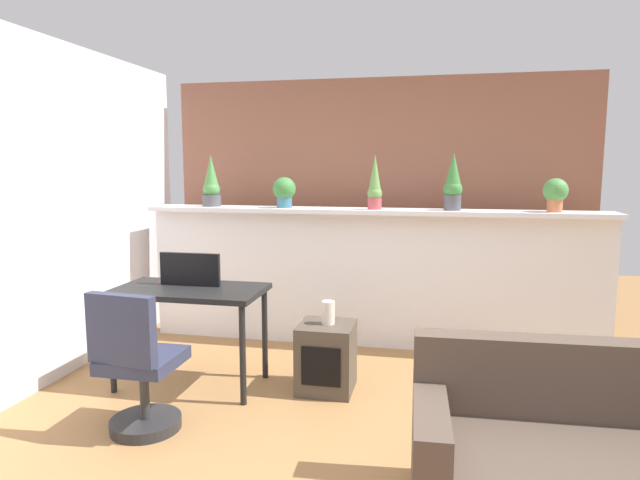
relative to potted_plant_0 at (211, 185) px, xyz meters
The scene contains 16 objects.
ground_plane 2.89m from the potted_plant_0, 52.73° to the right, with size 12.00×12.00×0.00m, color #9E7042.
divider_wall 1.73m from the potted_plant_0, ahead, with size 4.13×0.16×1.23m, color white.
plant_shelf 1.52m from the potted_plant_0, ahead, with size 4.13×0.37×0.04m, color white.
brick_wall_behind 1.64m from the potted_plant_0, 22.44° to the left, with size 4.13×0.10×2.50m, color #935B47.
side_wall_left 1.78m from the potted_plant_0, 117.09° to the right, with size 0.12×4.40×2.60m, color white.
potted_plant_0 is the anchor object (origin of this frame).
potted_plant_1 0.73m from the potted_plant_0, ahead, with size 0.21×0.21×0.28m.
potted_plant_2 1.56m from the potted_plant_0, ahead, with size 0.13×0.13×0.48m.
potted_plant_3 2.23m from the potted_plant_0, ahead, with size 0.16×0.16×0.49m.
potted_plant_4 3.05m from the potted_plant_0, ahead, with size 0.20×0.20×0.28m.
desk 1.47m from the potted_plant_0, 75.31° to the right, with size 1.10×0.60×0.75m.
tv_monitor 1.29m from the potted_plant_0, 75.61° to the right, with size 0.47×0.04×0.25m, color black.
office_chair 2.26m from the potted_plant_0, 80.62° to the right, with size 0.46×0.47×0.91m.
side_cube_shelf 2.10m from the potted_plant_0, 39.09° to the right, with size 0.40×0.41×0.50m.
vase_on_shelf 1.93m from the potted_plant_0, 38.50° to the right, with size 0.10×0.10×0.17m, color silver.
couch 3.81m from the potted_plant_0, 39.89° to the right, with size 1.59×0.82×0.80m.
Camera 1 is at (0.57, -2.88, 1.64)m, focal length 30.60 mm.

